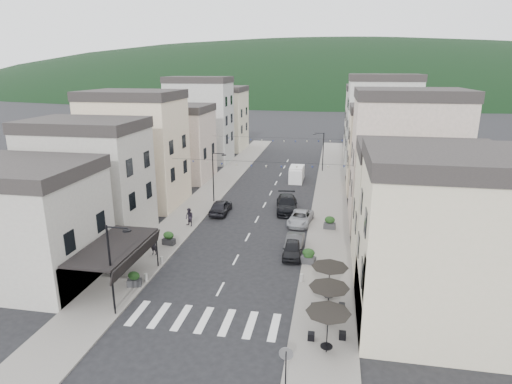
# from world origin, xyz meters

# --- Properties ---
(ground) EXTENTS (700.00, 700.00, 0.00)m
(ground) POSITION_xyz_m (0.00, 0.00, 0.00)
(ground) COLOR black
(ground) RESTS_ON ground
(sidewalk_left) EXTENTS (4.00, 76.00, 0.12)m
(sidewalk_left) POSITION_xyz_m (-7.50, 32.00, 0.06)
(sidewalk_left) COLOR slate
(sidewalk_left) RESTS_ON ground
(sidewalk_right) EXTENTS (4.00, 76.00, 0.12)m
(sidewalk_right) POSITION_xyz_m (7.50, 32.00, 0.06)
(sidewalk_right) COLOR slate
(sidewalk_right) RESTS_ON ground
(hill_backdrop) EXTENTS (640.00, 360.00, 70.00)m
(hill_backdrop) POSITION_xyz_m (0.00, 300.00, 0.00)
(hill_backdrop) COLOR black
(hill_backdrop) RESTS_ON ground
(boutique_building) EXTENTS (12.00, 8.00, 8.00)m
(boutique_building) POSITION_xyz_m (-15.50, 5.00, 4.00)
(boutique_building) COLOR #A7A199
(boutique_building) RESTS_ON ground
(bistro_building) EXTENTS (10.00, 8.00, 10.00)m
(bistro_building) POSITION_xyz_m (14.50, 4.00, 5.00)
(bistro_building) COLOR beige
(bistro_building) RESTS_ON ground
(boutique_awning) EXTENTS (3.77, 7.50, 3.28)m
(boutique_awning) POSITION_xyz_m (-7.25, 5.00, 3.11)
(boutique_awning) COLOR black
(boutique_awning) RESTS_ON ground
(buildings_row_left) EXTENTS (10.20, 54.16, 14.00)m
(buildings_row_left) POSITION_xyz_m (-14.50, 37.75, 6.12)
(buildings_row_left) COLOR #A7A199
(buildings_row_left) RESTS_ON ground
(buildings_row_right) EXTENTS (10.20, 54.16, 14.50)m
(buildings_row_right) POSITION_xyz_m (14.50, 36.59, 6.32)
(buildings_row_right) COLOR beige
(buildings_row_right) RESTS_ON ground
(cafe_terrace) EXTENTS (2.50, 8.10, 2.53)m
(cafe_terrace) POSITION_xyz_m (7.70, 2.80, 2.36)
(cafe_terrace) COLOR black
(cafe_terrace) RESTS_ON ground
(streetlamp_left_near) EXTENTS (1.70, 0.56, 6.00)m
(streetlamp_left_near) POSITION_xyz_m (-5.82, 2.00, 3.70)
(streetlamp_left_near) COLOR black
(streetlamp_left_near) RESTS_ON ground
(streetlamp_left_far) EXTENTS (1.70, 0.56, 6.00)m
(streetlamp_left_far) POSITION_xyz_m (-5.82, 26.00, 3.70)
(streetlamp_left_far) COLOR black
(streetlamp_left_far) RESTS_ON ground
(streetlamp_right_far) EXTENTS (1.70, 0.56, 6.00)m
(streetlamp_right_far) POSITION_xyz_m (5.82, 44.00, 3.70)
(streetlamp_right_far) COLOR black
(streetlamp_right_far) RESTS_ON ground
(traffic_sign) EXTENTS (0.70, 0.07, 2.70)m
(traffic_sign) POSITION_xyz_m (5.80, -3.50, 1.93)
(traffic_sign) COLOR black
(traffic_sign) RESTS_ON ground
(bollards) EXTENTS (11.66, 10.26, 0.60)m
(bollards) POSITION_xyz_m (0.00, 5.50, 0.42)
(bollards) COLOR gray
(bollards) RESTS_ON ground
(bunting_near) EXTENTS (19.00, 0.28, 0.62)m
(bunting_near) POSITION_xyz_m (0.00, 22.00, 5.65)
(bunting_near) COLOR black
(bunting_near) RESTS_ON ground
(bunting_far) EXTENTS (19.00, 0.28, 0.62)m
(bunting_far) POSITION_xyz_m (0.00, 38.00, 5.65)
(bunting_far) COLOR black
(bunting_far) RESTS_ON ground
(parked_car_a) EXTENTS (1.74, 3.99, 1.34)m
(parked_car_a) POSITION_xyz_m (4.56, 12.53, 0.67)
(parked_car_a) COLOR black
(parked_car_a) RESTS_ON ground
(parked_car_b) EXTENTS (1.56, 4.14, 1.35)m
(parked_car_b) POSITION_xyz_m (4.60, 13.78, 0.67)
(parked_car_b) COLOR #313133
(parked_car_b) RESTS_ON ground
(parked_car_c) EXTENTS (2.68, 4.88, 1.30)m
(parked_car_c) POSITION_xyz_m (4.60, 20.45, 0.65)
(parked_car_c) COLOR gray
(parked_car_c) RESTS_ON ground
(parked_car_d) EXTENTS (3.01, 5.92, 1.65)m
(parked_car_d) POSITION_xyz_m (2.80, 24.27, 0.82)
(parked_car_d) COLOR black
(parked_car_d) RESTS_ON ground
(parked_car_e) EXTENTS (1.89, 4.57, 1.55)m
(parked_car_e) POSITION_xyz_m (-4.25, 22.20, 0.77)
(parked_car_e) COLOR black
(parked_car_e) RESTS_ON ground
(delivery_van) EXTENTS (1.85, 4.63, 2.21)m
(delivery_van) POSITION_xyz_m (2.70, 37.62, 1.09)
(delivery_van) COLOR silver
(delivery_van) RESTS_ON ground
(pedestrian_a) EXTENTS (0.68, 0.50, 1.72)m
(pedestrian_a) POSITION_xyz_m (-6.97, 10.53, 0.98)
(pedestrian_a) COLOR black
(pedestrian_a) RESTS_ON sidewalk_left
(pedestrian_b) EXTENTS (1.12, 1.03, 1.85)m
(pedestrian_b) POSITION_xyz_m (-6.24, 17.57, 1.04)
(pedestrian_b) COLOR #231E28
(pedestrian_b) RESTS_ON sidewalk_left
(planter_la) EXTENTS (1.12, 0.79, 1.13)m
(planter_la) POSITION_xyz_m (-6.21, 5.15, 0.67)
(planter_la) COLOR #2B2B2E
(planter_la) RESTS_ON sidewalk_left
(planter_lb) EXTENTS (1.19, 0.78, 1.23)m
(planter_lb) POSITION_xyz_m (-6.56, 12.79, 0.72)
(planter_lb) COLOR #2C2C2E
(planter_lb) RESTS_ON sidewalk_left
(planter_ra) EXTENTS (0.92, 0.51, 1.02)m
(planter_ra) POSITION_xyz_m (6.00, 11.11, 0.62)
(planter_ra) COLOR #2E2E30
(planter_ra) RESTS_ON sidewalk_right
(planter_rb) EXTENTS (1.28, 0.96, 1.27)m
(planter_rb) POSITION_xyz_m (6.00, 11.19, 0.74)
(planter_rb) COLOR #333235
(planter_rb) RESTS_ON sidewalk_right
(planter_rc) EXTENTS (1.19, 0.72, 1.29)m
(planter_rc) POSITION_xyz_m (7.57, 19.33, 0.74)
(planter_rc) COLOR #313133
(planter_rc) RESTS_ON sidewalk_right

